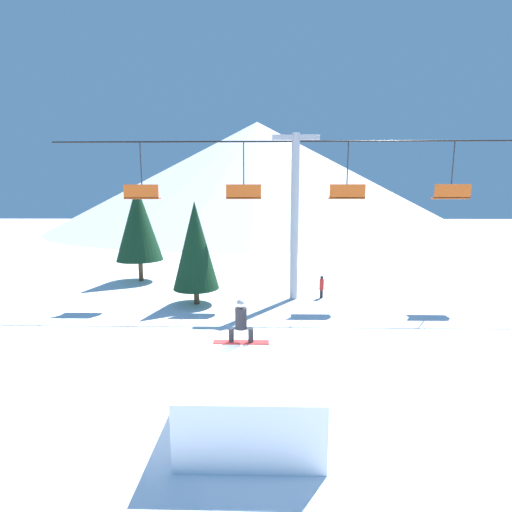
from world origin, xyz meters
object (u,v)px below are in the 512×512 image
Objects in this scene: snow_ramp at (252,392)px; distant_skier at (322,286)px; snowboarder at (241,322)px; pine_tree_near at (195,246)px.

distant_skier is (3.43, 10.70, -0.04)m from snow_ramp.
snowboarder is 10.31m from distant_skier.
snowboarder is (-0.32, 1.19, 1.29)m from snow_ramp.
snow_ramp is at bearing -74.77° from snowboarder.
snow_ramp is at bearing -71.68° from pine_tree_near.
snow_ramp is 0.65× the size of pine_tree_near.
pine_tree_near is at bearing 108.75° from snowboarder.
distant_skier is at bearing 68.46° from snowboarder.
pine_tree_near is at bearing 108.32° from snow_ramp.
snowboarder is 8.80m from pine_tree_near.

